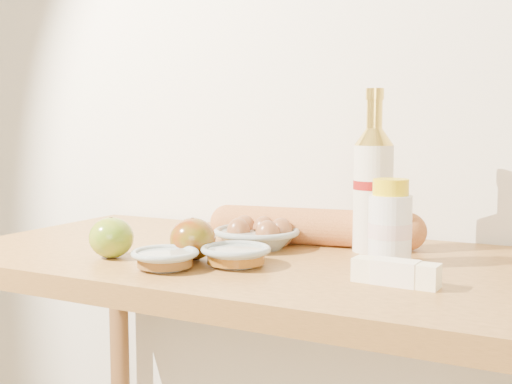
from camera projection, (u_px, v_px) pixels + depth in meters
back_wall at (329, 54)px, 1.44m from camera, size 3.50×0.02×2.60m
table at (263, 319)px, 1.20m from camera, size 1.20×0.60×0.90m
bourbon_bottle at (373, 186)px, 1.21m from camera, size 0.10×0.10×0.31m
cream_bottle at (390, 225)px, 1.10m from camera, size 0.09×0.09×0.15m
egg_bowl at (257, 235)px, 1.26m from camera, size 0.17×0.17×0.06m
baguette at (314, 227)px, 1.29m from camera, size 0.45×0.14×0.07m
apple_yellowgreen at (111, 238)px, 1.16m from camera, size 0.10×0.10×0.07m
apple_redgreen_right at (193, 239)px, 1.14m from camera, size 0.11×0.11×0.08m
sugar_bowl at (165, 259)px, 1.07m from camera, size 0.14×0.14×0.03m
syrup_bowl at (236, 255)px, 1.09m from camera, size 0.16×0.16×0.03m
butter_stick at (396, 273)px, 0.97m from camera, size 0.13×0.04×0.04m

